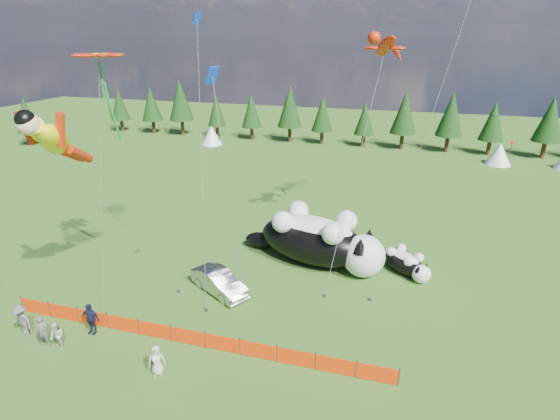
% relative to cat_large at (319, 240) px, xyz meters
% --- Properties ---
extents(ground, '(160.00, 160.00, 0.00)m').
position_rel_cat_large_xyz_m(ground, '(-4.95, -7.85, -1.90)').
color(ground, '#183A0A').
rests_on(ground, ground).
extents(safety_fence, '(22.06, 0.06, 1.10)m').
position_rel_cat_large_xyz_m(safety_fence, '(-4.95, -10.85, -1.40)').
color(safety_fence, '#262626').
rests_on(safety_fence, ground).
extents(tree_line, '(90.00, 4.00, 8.00)m').
position_rel_cat_large_xyz_m(tree_line, '(-4.95, 37.15, 2.10)').
color(tree_line, black).
rests_on(tree_line, ground).
extents(festival_tents, '(50.00, 3.20, 2.80)m').
position_rel_cat_large_xyz_m(festival_tents, '(6.05, 32.15, -0.50)').
color(festival_tents, white).
rests_on(festival_tents, ground).
extents(cat_large, '(10.95, 5.77, 4.01)m').
position_rel_cat_large_xyz_m(cat_large, '(0.00, 0.00, 0.00)').
color(cat_large, black).
rests_on(cat_large, ground).
extents(cat_small, '(3.81, 3.68, 1.70)m').
position_rel_cat_large_xyz_m(cat_small, '(6.14, 0.26, -1.09)').
color(cat_small, black).
rests_on(cat_small, ground).
extents(car, '(4.62, 3.60, 1.47)m').
position_rel_cat_large_xyz_m(car, '(-5.40, -5.58, -1.17)').
color(car, '#B5B5BA').
rests_on(car, ground).
extents(spectator_a, '(0.77, 0.61, 1.83)m').
position_rel_cat_large_xyz_m(spectator_a, '(-12.31, -13.08, -0.99)').
color(spectator_a, '#58585D').
rests_on(spectator_a, ground).
extents(spectator_b, '(0.91, 0.73, 1.63)m').
position_rel_cat_large_xyz_m(spectator_b, '(-11.39, -13.10, -1.09)').
color(spectator_b, beige).
rests_on(spectator_b, ground).
extents(spectator_c, '(1.12, 0.58, 1.91)m').
position_rel_cat_large_xyz_m(spectator_c, '(-10.56, -11.45, -0.95)').
color(spectator_c, '#131936').
rests_on(spectator_c, ground).
extents(spectator_d, '(1.34, 0.78, 1.97)m').
position_rel_cat_large_xyz_m(spectator_d, '(-14.01, -12.73, -0.92)').
color(spectator_d, '#58585D').
rests_on(spectator_d, ground).
extents(spectator_e, '(0.96, 0.84, 1.65)m').
position_rel_cat_large_xyz_m(spectator_e, '(-5.36, -13.27, -1.08)').
color(spectator_e, beige).
rests_on(spectator_e, ground).
extents(superhero_kite, '(8.10, 6.15, 13.12)m').
position_rel_cat_large_xyz_m(superhero_kite, '(-12.94, -9.07, 8.44)').
color(superhero_kite, yellow).
rests_on(superhero_kite, ground).
extents(gecko_kite, '(4.24, 12.15, 17.30)m').
position_rel_cat_large_xyz_m(gecko_kite, '(3.26, 4.73, 12.89)').
color(gecko_kite, red).
rests_on(gecko_kite, ground).
extents(flower_kite, '(3.59, 5.64, 14.87)m').
position_rel_cat_large_xyz_m(flower_kite, '(-11.42, -6.38, 12.45)').
color(flower_kite, red).
rests_on(flower_kite, ground).
extents(diamond_kite_a, '(3.22, 7.70, 18.06)m').
position_rel_cat_large_xyz_m(diamond_kite_a, '(-8.00, -1.05, 13.70)').
color(diamond_kite_a, '#0C38B7').
rests_on(diamond_kite_a, ground).
extents(diamond_kite_c, '(2.34, 1.93, 14.69)m').
position_rel_cat_large_xyz_m(diamond_kite_c, '(-3.42, -9.12, 11.48)').
color(diamond_kite_c, '#0C38B7').
rests_on(diamond_kite_c, ground).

